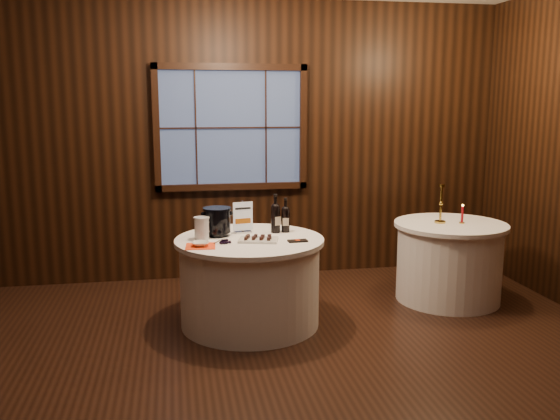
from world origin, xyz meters
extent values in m
plane|color=black|center=(0.00, 0.00, 0.00)|extent=(6.00, 6.00, 0.00)
cube|color=black|center=(0.00, 2.50, 1.50)|extent=(6.00, 0.02, 3.00)
cube|color=#3B4E7C|center=(0.00, 2.47, 1.65)|extent=(1.50, 0.01, 1.20)
cylinder|color=white|center=(0.00, 1.00, 0.36)|extent=(1.20, 1.20, 0.73)
cylinder|color=white|center=(0.00, 1.00, 0.75)|extent=(1.28, 1.28, 0.04)
cylinder|color=white|center=(2.00, 1.30, 0.36)|extent=(1.00, 1.00, 0.73)
cylinder|color=white|center=(2.00, 1.30, 0.75)|extent=(1.08, 1.08, 0.04)
cube|color=#B3B3BA|center=(-0.03, 1.23, 0.78)|extent=(0.16, 0.11, 0.02)
cube|color=#B3B3BA|center=(-0.03, 1.23, 0.92)|extent=(0.02, 0.02, 0.27)
cube|color=white|center=(-0.03, 1.22, 0.92)|extent=(0.18, 0.04, 0.26)
cylinder|color=black|center=(0.26, 1.19, 0.88)|extent=(0.08, 0.08, 0.22)
sphere|color=black|center=(0.26, 1.19, 0.99)|extent=(0.08, 0.08, 0.08)
cylinder|color=black|center=(0.26, 1.19, 1.05)|extent=(0.03, 0.03, 0.10)
cylinder|color=black|center=(0.26, 1.19, 1.11)|extent=(0.04, 0.04, 0.02)
cube|color=beige|center=(0.26, 1.14, 0.88)|extent=(0.06, 0.03, 0.08)
cylinder|color=black|center=(0.35, 1.19, 0.87)|extent=(0.07, 0.07, 0.20)
sphere|color=black|center=(0.35, 1.19, 0.97)|extent=(0.07, 0.07, 0.07)
cylinder|color=black|center=(0.35, 1.19, 1.02)|extent=(0.03, 0.03, 0.09)
cylinder|color=black|center=(0.35, 1.19, 1.07)|extent=(0.03, 0.03, 0.02)
cube|color=beige|center=(0.35, 1.15, 0.87)|extent=(0.05, 0.01, 0.07)
cylinder|color=black|center=(-0.26, 1.15, 0.79)|extent=(0.18, 0.18, 0.03)
cylinder|color=black|center=(-0.26, 1.15, 0.90)|extent=(0.23, 0.23, 0.20)
cylinder|color=black|center=(-0.26, 1.15, 1.01)|extent=(0.25, 0.25, 0.02)
cube|color=white|center=(0.06, 0.89, 0.78)|extent=(0.37, 0.29, 0.02)
cube|color=black|center=(0.38, 0.80, 0.78)|extent=(0.17, 0.09, 0.01)
cylinder|color=#372B14|center=(-0.29, 0.84, 0.79)|extent=(0.06, 0.01, 0.03)
cylinder|color=silver|center=(-0.40, 1.04, 0.86)|extent=(0.12, 0.12, 0.18)
cylinder|color=silver|center=(-0.40, 1.04, 0.96)|extent=(0.14, 0.14, 0.01)
torus|color=silver|center=(-0.34, 1.04, 0.87)|extent=(0.09, 0.04, 0.09)
cube|color=#F13F14|center=(-0.43, 0.78, 0.77)|extent=(0.25, 0.25, 0.00)
imported|color=white|center=(-0.43, 0.78, 0.79)|extent=(0.15, 0.15, 0.03)
cylinder|color=gold|center=(1.90, 1.32, 0.78)|extent=(0.11, 0.11, 0.02)
cylinder|color=gold|center=(1.90, 1.32, 0.95)|extent=(0.02, 0.02, 0.33)
cylinder|color=gold|center=(1.90, 1.32, 1.13)|extent=(0.05, 0.05, 0.03)
cylinder|color=gold|center=(2.09, 1.26, 0.78)|extent=(0.05, 0.05, 0.01)
cylinder|color=#B00D18|center=(2.09, 1.26, 0.86)|extent=(0.02, 0.02, 0.15)
sphere|color=#FFB23F|center=(2.09, 1.26, 0.95)|extent=(0.02, 0.02, 0.02)
camera|label=1|loc=(-0.63, -3.92, 1.92)|focal=38.00mm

